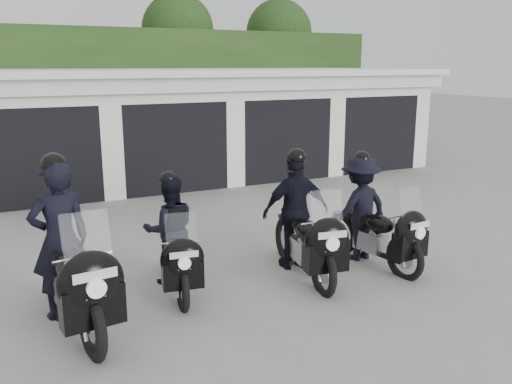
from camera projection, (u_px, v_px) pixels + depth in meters
name	position (u px, v px, depth m)	size (l,w,h in m)	color
ground	(288.00, 264.00, 8.63)	(80.00, 80.00, 0.00)	gray
garage_block	(147.00, 125.00, 15.32)	(16.40, 6.80, 2.96)	white
background_vegetation	(119.00, 74.00, 19.40)	(20.00, 3.90, 5.80)	#1A3915
police_bike_a	(68.00, 259.00, 6.40)	(0.91, 2.46, 2.14)	black
police_bike_b	(172.00, 238.00, 7.60)	(0.89, 1.94, 1.70)	black
police_bike_c	(300.00, 220.00, 8.14)	(1.13, 2.21, 1.94)	black
police_bike_d	(367.00, 214.00, 8.58)	(1.16, 2.10, 1.83)	black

